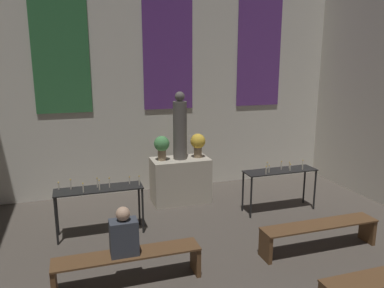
{
  "coord_description": "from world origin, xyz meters",
  "views": [
    {
      "loc": [
        -2.05,
        1.8,
        2.93
      ],
      "look_at": [
        0.0,
        8.18,
        1.41
      ],
      "focal_mm": 35.0,
      "sensor_mm": 36.0,
      "label": 1
    }
  ],
  "objects_px": {
    "altar": "(180,180)",
    "statue": "(180,128)",
    "candle_rack_left": "(99,194)",
    "pew_back_left": "(128,262)",
    "person_seated": "(124,234)",
    "pew_back_right": "(319,231)",
    "flower_vase_right": "(198,143)",
    "flower_vase_left": "(162,146)",
    "candle_rack_right": "(280,176)"
  },
  "relations": [
    {
      "from": "candle_rack_left",
      "to": "candle_rack_right",
      "type": "distance_m",
      "value": 3.44
    },
    {
      "from": "flower_vase_left",
      "to": "pew_back_right",
      "type": "height_order",
      "value": "flower_vase_left"
    },
    {
      "from": "altar",
      "to": "pew_back_right",
      "type": "relative_size",
      "value": 0.62
    },
    {
      "from": "altar",
      "to": "statue",
      "type": "bearing_deg",
      "value": 0.0
    },
    {
      "from": "flower_vase_right",
      "to": "pew_back_right",
      "type": "xyz_separation_m",
      "value": [
        1.1,
        -2.67,
        -0.91
      ]
    },
    {
      "from": "candle_rack_left",
      "to": "pew_back_right",
      "type": "height_order",
      "value": "candle_rack_left"
    },
    {
      "from": "candle_rack_right",
      "to": "pew_back_left",
      "type": "xyz_separation_m",
      "value": [
        -3.2,
        -1.61,
        -0.39
      ]
    },
    {
      "from": "flower_vase_left",
      "to": "flower_vase_right",
      "type": "height_order",
      "value": "same"
    },
    {
      "from": "altar",
      "to": "pew_back_left",
      "type": "relative_size",
      "value": 0.62
    },
    {
      "from": "pew_back_left",
      "to": "pew_back_right",
      "type": "distance_m",
      "value": 2.97
    },
    {
      "from": "statue",
      "to": "pew_back_left",
      "type": "distance_m",
      "value": 3.3
    },
    {
      "from": "statue",
      "to": "candle_rack_left",
      "type": "bearing_deg",
      "value": -148.44
    },
    {
      "from": "statue",
      "to": "flower_vase_left",
      "type": "relative_size",
      "value": 2.75
    },
    {
      "from": "pew_back_right",
      "to": "person_seated",
      "type": "distance_m",
      "value": 3.04
    },
    {
      "from": "flower_vase_left",
      "to": "pew_back_left",
      "type": "height_order",
      "value": "flower_vase_left"
    },
    {
      "from": "pew_back_left",
      "to": "flower_vase_left",
      "type": "bearing_deg",
      "value": 67.64
    },
    {
      "from": "candle_rack_left",
      "to": "candle_rack_right",
      "type": "relative_size",
      "value": 1.0
    },
    {
      "from": "person_seated",
      "to": "flower_vase_right",
      "type": "bearing_deg",
      "value": 54.4
    },
    {
      "from": "statue",
      "to": "person_seated",
      "type": "bearing_deg",
      "value": -119.75
    },
    {
      "from": "candle_rack_right",
      "to": "flower_vase_left",
      "type": "bearing_deg",
      "value": 153.35
    },
    {
      "from": "altar",
      "to": "flower_vase_right",
      "type": "xyz_separation_m",
      "value": [
        0.39,
        0.0,
        0.77
      ]
    },
    {
      "from": "flower_vase_right",
      "to": "pew_back_left",
      "type": "xyz_separation_m",
      "value": [
        -1.87,
        -2.67,
        -0.91
      ]
    },
    {
      "from": "flower_vase_right",
      "to": "candle_rack_left",
      "type": "bearing_deg",
      "value": -153.35
    },
    {
      "from": "candle_rack_left",
      "to": "pew_back_left",
      "type": "distance_m",
      "value": 1.68
    },
    {
      "from": "altar",
      "to": "pew_back_left",
      "type": "distance_m",
      "value": 3.06
    },
    {
      "from": "candle_rack_left",
      "to": "flower_vase_left",
      "type": "bearing_deg",
      "value": 38.36
    },
    {
      "from": "candle_rack_right",
      "to": "pew_back_left",
      "type": "bearing_deg",
      "value": -153.28
    },
    {
      "from": "candle_rack_right",
      "to": "person_seated",
      "type": "bearing_deg",
      "value": -153.59
    },
    {
      "from": "candle_rack_right",
      "to": "pew_back_left",
      "type": "distance_m",
      "value": 3.61
    },
    {
      "from": "candle_rack_left",
      "to": "pew_back_right",
      "type": "bearing_deg",
      "value": -26.73
    },
    {
      "from": "pew_back_left",
      "to": "pew_back_right",
      "type": "bearing_deg",
      "value": 0.0
    },
    {
      "from": "flower_vase_left",
      "to": "pew_back_right",
      "type": "xyz_separation_m",
      "value": [
        1.87,
        -2.67,
        -0.91
      ]
    },
    {
      "from": "statue",
      "to": "person_seated",
      "type": "height_order",
      "value": "statue"
    },
    {
      "from": "altar",
      "to": "person_seated",
      "type": "distance_m",
      "value": 3.09
    },
    {
      "from": "flower_vase_right",
      "to": "pew_back_right",
      "type": "distance_m",
      "value": 3.03
    },
    {
      "from": "statue",
      "to": "person_seated",
      "type": "relative_size",
      "value": 2.11
    },
    {
      "from": "altar",
      "to": "statue",
      "type": "xyz_separation_m",
      "value": [
        0.0,
        0.0,
        1.11
      ]
    },
    {
      "from": "flower_vase_left",
      "to": "candle_rack_right",
      "type": "relative_size",
      "value": 0.34
    },
    {
      "from": "flower_vase_left",
      "to": "candle_rack_right",
      "type": "height_order",
      "value": "flower_vase_left"
    },
    {
      "from": "candle_rack_left",
      "to": "pew_back_left",
      "type": "bearing_deg",
      "value": -81.66
    },
    {
      "from": "candle_rack_right",
      "to": "person_seated",
      "type": "distance_m",
      "value": 3.62
    },
    {
      "from": "altar",
      "to": "person_seated",
      "type": "xyz_separation_m",
      "value": [
        -1.53,
        -2.67,
        0.26
      ]
    },
    {
      "from": "candle_rack_left",
      "to": "pew_back_left",
      "type": "height_order",
      "value": "candle_rack_left"
    },
    {
      "from": "candle_rack_left",
      "to": "pew_back_left",
      "type": "xyz_separation_m",
      "value": [
        0.24,
        -1.61,
        -0.39
      ]
    },
    {
      "from": "pew_back_left",
      "to": "pew_back_right",
      "type": "height_order",
      "value": "same"
    },
    {
      "from": "altar",
      "to": "person_seated",
      "type": "bearing_deg",
      "value": -119.75
    },
    {
      "from": "candle_rack_right",
      "to": "pew_back_left",
      "type": "relative_size",
      "value": 0.75
    },
    {
      "from": "flower_vase_right",
      "to": "flower_vase_left",
      "type": "bearing_deg",
      "value": 180.0
    },
    {
      "from": "altar",
      "to": "flower_vase_left",
      "type": "relative_size",
      "value": 2.37
    },
    {
      "from": "flower_vase_left",
      "to": "flower_vase_right",
      "type": "distance_m",
      "value": 0.77
    }
  ]
}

